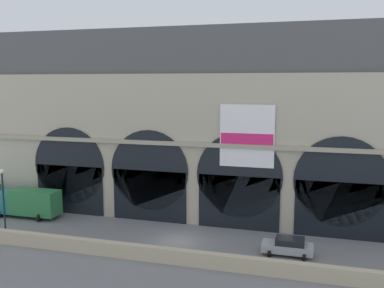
{
  "coord_description": "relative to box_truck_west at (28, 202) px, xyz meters",
  "views": [
    {
      "loc": [
        11.81,
        -36.82,
        14.94
      ],
      "look_at": [
        -0.08,
        5.0,
        8.64
      ],
      "focal_mm": 39.8,
      "sensor_mm": 36.0,
      "label": 1
    }
  ],
  "objects": [
    {
      "name": "station_building",
      "position": [
        18.45,
        4.8,
        8.26
      ],
      "size": [
        50.63,
        4.88,
        20.67
      ],
      "color": "#B2A891",
      "rests_on": "ground"
    },
    {
      "name": "street_lamp_quayside",
      "position": [
        2.34,
        -6.54,
        2.71
      ],
      "size": [
        0.44,
        0.44,
        6.9
      ],
      "color": "black",
      "rests_on": "ground"
    },
    {
      "name": "box_truck_west",
      "position": [
        0.0,
        0.0,
        0.0
      ],
      "size": [
        7.5,
        2.91,
        3.12
      ],
      "color": "#19727A",
      "rests_on": "ground"
    },
    {
      "name": "car_mideast",
      "position": [
        28.6,
        -2.92,
        -0.9
      ],
      "size": [
        4.4,
        2.22,
        1.55
      ],
      "color": "#ADB2B7",
      "rests_on": "ground"
    },
    {
      "name": "ground_plane",
      "position": [
        18.41,
        -2.44,
        -1.7
      ],
      "size": [
        200.0,
        200.0,
        0.0
      ],
      "primitive_type": "plane",
      "color": "slate"
    },
    {
      "name": "quay_parapet_wall",
      "position": [
        18.41,
        -7.34,
        -1.07
      ],
      "size": [
        90.0,
        0.7,
        1.27
      ],
      "primitive_type": "cube",
      "color": "#BCAD8C",
      "rests_on": "ground"
    }
  ]
}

